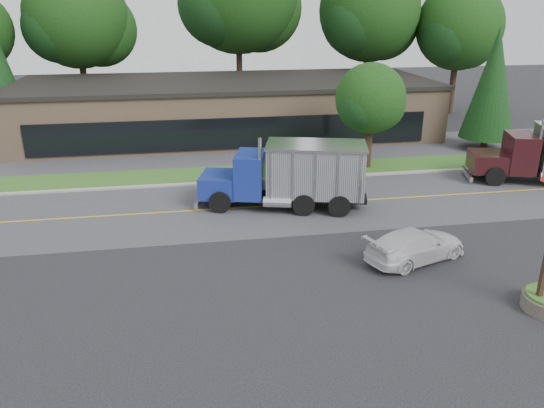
{
  "coord_description": "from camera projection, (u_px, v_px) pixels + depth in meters",
  "views": [
    {
      "loc": [
        -1.63,
        -16.46,
        9.83
      ],
      "look_at": [
        2.01,
        4.58,
        1.8
      ],
      "focal_mm": 35.0,
      "sensor_mm": 36.0,
      "label": 1
    }
  ],
  "objects": [
    {
      "name": "rally_car",
      "position": [
        416.0,
        245.0,
        21.61
      ],
      "size": [
        4.86,
        3.27,
        1.31
      ],
      "primitive_type": "imported",
      "rotation": [
        0.0,
        0.0,
        1.92
      ],
      "color": "silver",
      "rests_on": "ground"
    },
    {
      "name": "road",
      "position": [
        219.0,
        209.0,
        27.2
      ],
      "size": [
        60.0,
        8.0,
        0.02
      ],
      "primitive_type": "cube",
      "color": "#56565B",
      "rests_on": "ground"
    },
    {
      "name": "center_line",
      "position": [
        219.0,
        209.0,
        27.2
      ],
      "size": [
        60.0,
        0.12,
        0.01
      ],
      "primitive_type": "cube",
      "color": "gold",
      "rests_on": "ground"
    },
    {
      "name": "tree_far_d",
      "position": [
        370.0,
        15.0,
        48.87
      ],
      "size": [
        9.81,
        9.23,
        13.99
      ],
      "color": "#382619",
      "rests_on": "ground"
    },
    {
      "name": "far_parking",
      "position": [
        207.0,
        154.0,
        37.34
      ],
      "size": [
        60.0,
        7.0,
        0.02
      ],
      "primitive_type": "cube",
      "color": "#56565B",
      "rests_on": "ground"
    },
    {
      "name": "strip_mall",
      "position": [
        227.0,
        109.0,
        42.49
      ],
      "size": [
        32.0,
        12.0,
        4.0
      ],
      "primitive_type": "cube",
      "color": "tan",
      "rests_on": "ground"
    },
    {
      "name": "tree_far_b",
      "position": [
        79.0,
        22.0,
        45.8
      ],
      "size": [
        9.33,
        8.78,
        13.3
      ],
      "color": "#382619",
      "rests_on": "ground"
    },
    {
      "name": "curb",
      "position": [
        213.0,
        184.0,
        31.07
      ],
      "size": [
        60.0,
        0.3,
        0.12
      ],
      "primitive_type": "cube",
      "color": "#9E9E99",
      "rests_on": "ground"
    },
    {
      "name": "ground",
      "position": [
        238.0,
        299.0,
        18.9
      ],
      "size": [
        140.0,
        140.0,
        0.0
      ],
      "primitive_type": "plane",
      "color": "#35353A",
      "rests_on": "ground"
    },
    {
      "name": "tree_verge",
      "position": [
        371.0,
        102.0,
        32.91
      ],
      "size": [
        4.63,
        4.36,
        6.6
      ],
      "color": "#382619",
      "rests_on": "ground"
    },
    {
      "name": "grass_verge",
      "position": [
        211.0,
        175.0,
        32.73
      ],
      "size": [
        60.0,
        3.4,
        0.03
      ],
      "primitive_type": "cube",
      "color": "#3D6121",
      "rests_on": "ground"
    },
    {
      "name": "tree_far_e",
      "position": [
        460.0,
        31.0,
        48.74
      ],
      "size": [
        8.36,
        7.87,
        11.92
      ],
      "color": "#382619",
      "rests_on": "ground"
    },
    {
      "name": "evergreen_right",
      "position": [
        493.0,
        84.0,
        37.03
      ],
      "size": [
        3.76,
        3.76,
        8.54
      ],
      "color": "#382619",
      "rests_on": "ground"
    },
    {
      "name": "dump_truck_blue",
      "position": [
        293.0,
        174.0,
        26.9
      ],
      "size": [
        8.71,
        4.57,
        3.36
      ],
      "rotation": [
        0.0,
        0.0,
        2.88
      ],
      "color": "black",
      "rests_on": "ground"
    }
  ]
}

